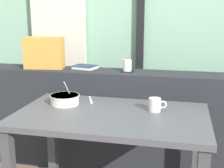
{
  "coord_description": "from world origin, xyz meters",
  "views": [
    {
      "loc": [
        0.44,
        -1.82,
        1.3
      ],
      "look_at": [
        -0.07,
        0.41,
        0.77
      ],
      "focal_mm": 49.53,
      "sensor_mm": 36.0,
      "label": 1
    }
  ],
  "objects_px": {
    "juice_glass": "(127,66)",
    "ceramic_mug": "(155,105)",
    "fork_utensil": "(90,100)",
    "closed_book": "(85,67)",
    "coaster_square": "(127,71)",
    "breakfast_table": "(111,129)",
    "soup_bowl": "(65,100)",
    "throw_pillow": "(44,53)"
  },
  "relations": [
    {
      "from": "juice_glass",
      "to": "ceramic_mug",
      "type": "bearing_deg",
      "value": -62.29
    },
    {
      "from": "fork_utensil",
      "to": "closed_book",
      "type": "bearing_deg",
      "value": 90.85
    },
    {
      "from": "coaster_square",
      "to": "closed_book",
      "type": "xyz_separation_m",
      "value": [
        -0.36,
        0.03,
        0.01
      ]
    },
    {
      "from": "breakfast_table",
      "to": "coaster_square",
      "type": "relative_size",
      "value": 11.8
    },
    {
      "from": "breakfast_table",
      "to": "soup_bowl",
      "type": "relative_size",
      "value": 5.89
    },
    {
      "from": "breakfast_table",
      "to": "fork_utensil",
      "type": "distance_m",
      "value": 0.34
    },
    {
      "from": "throw_pillow",
      "to": "soup_bowl",
      "type": "xyz_separation_m",
      "value": [
        0.37,
        -0.5,
        -0.24
      ]
    },
    {
      "from": "juice_glass",
      "to": "fork_utensil",
      "type": "xyz_separation_m",
      "value": [
        -0.2,
        -0.37,
        -0.19
      ]
    },
    {
      "from": "coaster_square",
      "to": "soup_bowl",
      "type": "xyz_separation_m",
      "value": [
        -0.33,
        -0.51,
        -0.12
      ]
    },
    {
      "from": "juice_glass",
      "to": "soup_bowl",
      "type": "distance_m",
      "value": 0.63
    },
    {
      "from": "closed_book",
      "to": "ceramic_mug",
      "type": "height_order",
      "value": "closed_book"
    },
    {
      "from": "throw_pillow",
      "to": "soup_bowl",
      "type": "height_order",
      "value": "throw_pillow"
    },
    {
      "from": "soup_bowl",
      "to": "breakfast_table",
      "type": "bearing_deg",
      "value": -18.5
    },
    {
      "from": "fork_utensil",
      "to": "ceramic_mug",
      "type": "height_order",
      "value": "ceramic_mug"
    },
    {
      "from": "juice_glass",
      "to": "closed_book",
      "type": "xyz_separation_m",
      "value": [
        -0.36,
        0.03,
        -0.03
      ]
    },
    {
      "from": "juice_glass",
      "to": "soup_bowl",
      "type": "height_order",
      "value": "juice_glass"
    },
    {
      "from": "juice_glass",
      "to": "soup_bowl",
      "type": "bearing_deg",
      "value": -123.35
    },
    {
      "from": "juice_glass",
      "to": "coaster_square",
      "type": "bearing_deg",
      "value": 0.0
    },
    {
      "from": "throw_pillow",
      "to": "soup_bowl",
      "type": "distance_m",
      "value": 0.66
    },
    {
      "from": "coaster_square",
      "to": "fork_utensil",
      "type": "xyz_separation_m",
      "value": [
        -0.2,
        -0.37,
        -0.15
      ]
    },
    {
      "from": "juice_glass",
      "to": "fork_utensil",
      "type": "distance_m",
      "value": 0.46
    },
    {
      "from": "juice_glass",
      "to": "ceramic_mug",
      "type": "distance_m",
      "value": 0.61
    },
    {
      "from": "closed_book",
      "to": "throw_pillow",
      "type": "xyz_separation_m",
      "value": [
        -0.34,
        -0.04,
        0.12
      ]
    },
    {
      "from": "breakfast_table",
      "to": "coaster_square",
      "type": "bearing_deg",
      "value": 91.38
    },
    {
      "from": "closed_book",
      "to": "fork_utensil",
      "type": "distance_m",
      "value": 0.46
    },
    {
      "from": "coaster_square",
      "to": "juice_glass",
      "type": "xyz_separation_m",
      "value": [
        0.0,
        0.0,
        0.04
      ]
    },
    {
      "from": "closed_book",
      "to": "fork_utensil",
      "type": "height_order",
      "value": "closed_book"
    },
    {
      "from": "juice_glass",
      "to": "closed_book",
      "type": "distance_m",
      "value": 0.37
    },
    {
      "from": "closed_book",
      "to": "breakfast_table",
      "type": "bearing_deg",
      "value": -59.94
    },
    {
      "from": "closed_book",
      "to": "throw_pillow",
      "type": "distance_m",
      "value": 0.36
    },
    {
      "from": "throw_pillow",
      "to": "breakfast_table",
      "type": "bearing_deg",
      "value": -40.44
    },
    {
      "from": "fork_utensil",
      "to": "ceramic_mug",
      "type": "distance_m",
      "value": 0.49
    },
    {
      "from": "coaster_square",
      "to": "fork_utensil",
      "type": "height_order",
      "value": "coaster_square"
    },
    {
      "from": "closed_book",
      "to": "fork_utensil",
      "type": "xyz_separation_m",
      "value": [
        0.17,
        -0.4,
        -0.16
      ]
    },
    {
      "from": "ceramic_mug",
      "to": "throw_pillow",
      "type": "bearing_deg",
      "value": 152.41
    },
    {
      "from": "closed_book",
      "to": "ceramic_mug",
      "type": "relative_size",
      "value": 1.91
    },
    {
      "from": "closed_book",
      "to": "throw_pillow",
      "type": "bearing_deg",
      "value": -173.08
    },
    {
      "from": "breakfast_table",
      "to": "fork_utensil",
      "type": "relative_size",
      "value": 6.94
    },
    {
      "from": "fork_utensil",
      "to": "soup_bowl",
      "type": "bearing_deg",
      "value": -157.34
    },
    {
      "from": "closed_book",
      "to": "ceramic_mug",
      "type": "distance_m",
      "value": 0.85
    },
    {
      "from": "throw_pillow",
      "to": "ceramic_mug",
      "type": "bearing_deg",
      "value": -27.59
    },
    {
      "from": "coaster_square",
      "to": "ceramic_mug",
      "type": "distance_m",
      "value": 0.6
    }
  ]
}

